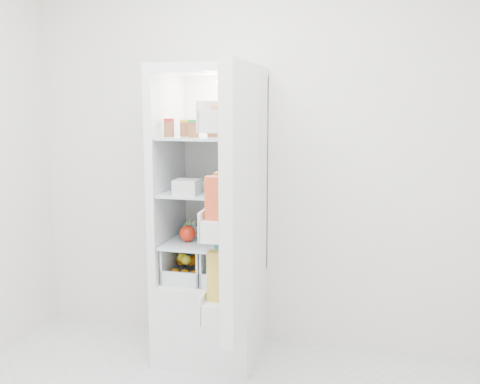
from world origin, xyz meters
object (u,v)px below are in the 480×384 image
(red_cabbage, at_px, (231,230))
(mushroom_bowl, at_px, (194,229))
(refrigerator, at_px, (213,250))
(fridge_door, at_px, (235,204))

(red_cabbage, distance_m, mushroom_bowl, 0.36)
(red_cabbage, bearing_deg, refrigerator, 136.82)
(mushroom_bowl, relative_size, fridge_door, 0.11)
(refrigerator, bearing_deg, mushroom_bowl, 158.69)
(refrigerator, bearing_deg, red_cabbage, -43.18)
(fridge_door, bearing_deg, mushroom_bowl, 31.28)
(red_cabbage, bearing_deg, fridge_door, -72.50)
(refrigerator, distance_m, red_cabbage, 0.27)
(refrigerator, xyz_separation_m, fridge_door, (0.31, -0.64, 0.43))
(red_cabbage, distance_m, fridge_door, 0.58)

